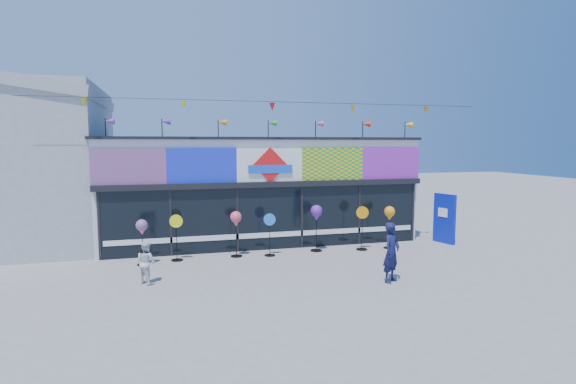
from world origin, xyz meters
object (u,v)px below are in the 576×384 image
object	(u,v)px
spinner_0	(142,229)
spinner_6	(390,215)
spinner_2	(236,220)
spinner_3	(270,234)
child	(146,262)
adult_man	(391,252)
blue_sign	(444,218)
spinner_4	(316,214)
spinner_1	(176,236)
spinner_5	(362,227)

from	to	relation	value
spinner_0	spinner_6	distance (m)	8.69
spinner_2	spinner_3	world-z (taller)	spinner_2
child	spinner_0	bearing A→B (deg)	-37.07
spinner_0	adult_man	bearing A→B (deg)	-28.03
spinner_2	child	bearing A→B (deg)	-141.13
child	blue_sign	bearing A→B (deg)	-120.78
spinner_0	spinner_2	distance (m)	3.06
spinner_0	spinner_3	bearing A→B (deg)	1.66
spinner_6	adult_man	distance (m)	4.17
spinner_2	spinner_4	xyz separation A→B (m)	(2.91, 0.05, 0.08)
spinner_2	adult_man	size ratio (longest dim) A/B	0.93
spinner_3	adult_man	xyz separation A→B (m)	(2.64, -3.75, 0.06)
spinner_0	adult_man	xyz separation A→B (m)	(6.81, -3.63, -0.34)
spinner_2	spinner_6	distance (m)	5.65
spinner_0	spinner_4	bearing A→B (deg)	3.49
spinner_0	spinner_1	world-z (taller)	spinner_1
adult_man	child	size ratio (longest dim) A/B	1.42
blue_sign	spinner_4	size ratio (longest dim) A/B	1.14
spinner_1	adult_man	distance (m)	6.96
spinner_1	spinner_4	xyz separation A→B (m)	(4.89, 0.07, 0.53)
spinner_3	spinner_5	world-z (taller)	spinner_5
spinner_5	spinner_6	xyz separation A→B (m)	(1.07, -0.03, 0.41)
spinner_1	adult_man	size ratio (longest dim) A/B	0.91
spinner_0	spinner_1	xyz separation A→B (m)	(1.06, 0.29, -0.37)
spinner_0	spinner_5	world-z (taller)	spinner_5
spinner_2	spinner_4	size ratio (longest dim) A/B	0.94
blue_sign	spinner_4	bearing A→B (deg)	163.63
spinner_3	child	distance (m)	4.50
spinner_4	child	size ratio (longest dim) A/B	1.41
spinner_5	spinner_6	size ratio (longest dim) A/B	1.02
spinner_0	spinner_5	distance (m)	7.62
spinner_1	spinner_5	size ratio (longest dim) A/B	0.96
spinner_6	spinner_1	bearing A→B (deg)	178.33
spinner_0	child	distance (m)	2.08
spinner_6	spinner_5	bearing A→B (deg)	178.25
blue_sign	spinner_2	size ratio (longest dim) A/B	1.22
spinner_3	adult_man	world-z (taller)	adult_man
spinner_5	child	bearing A→B (deg)	-164.30
spinner_2	spinner_6	world-z (taller)	same
child	adult_man	bearing A→B (deg)	-146.68
spinner_6	child	bearing A→B (deg)	-166.40
blue_sign	spinner_4	world-z (taller)	blue_sign
spinner_2	adult_man	xyz separation A→B (m)	(3.77, -3.94, -0.42)
blue_sign	child	distance (m)	11.24
spinner_6	adult_man	xyz separation A→B (m)	(-1.87, -3.70, -0.42)
spinner_4	spinner_5	xyz separation A→B (m)	(1.67, -0.26, -0.50)
spinner_5	spinner_2	bearing A→B (deg)	177.39
spinner_4	child	xyz separation A→B (m)	(-5.75, -2.34, -0.75)
child	spinner_6	bearing A→B (deg)	-119.12
blue_sign	child	bearing A→B (deg)	175.78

